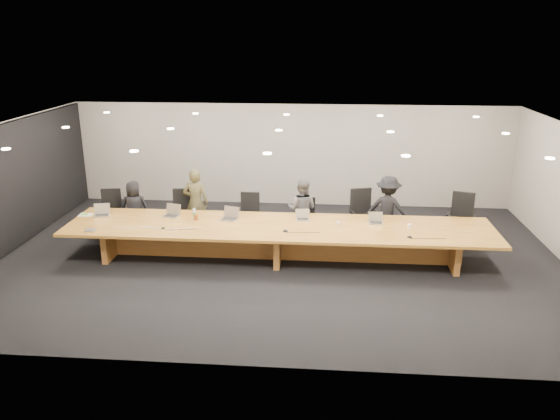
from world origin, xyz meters
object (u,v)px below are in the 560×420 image
Objects in this scene: person_b at (196,203)px; person_d at (388,209)px; conference_table at (279,236)px; laptop_c at (229,214)px; laptop_d at (303,215)px; laptop_e at (376,218)px; chair_left at (183,213)px; mic_right at (410,237)px; amber_mug at (196,217)px; paper_cup_far at (409,226)px; person_a at (134,208)px; chair_mid_right at (303,219)px; water_bottle at (194,214)px; chair_far_left at (110,212)px; laptop_a at (101,210)px; paper_cup_near at (338,223)px; mic_center at (285,231)px; av_box at (91,230)px; mic_left at (163,228)px; laptop_b at (171,211)px; chair_far_right at (461,219)px; chair_right at (364,215)px; person_c at (302,209)px.

person_d is at bearing -178.18° from person_b.
conference_table is 1.21m from laptop_c.
laptop_e reaches higher than laptop_d.
chair_left reaches higher than mic_right.
amber_mug is 4.55m from paper_cup_far.
person_a is at bearing 17.66° from person_d.
chair_mid_right is at bearing 147.48° from laptop_e.
water_bottle is 4.61m from paper_cup_far.
chair_far_left is 0.67× the size of person_b.
chair_far_left is at bearing 170.83° from paper_cup_far.
laptop_a is 4.29× the size of paper_cup_near.
person_a is (0.59, 0.03, 0.11)m from chair_far_left.
chair_left reaches higher than laptop_e.
paper_cup_near is at bearing 7.09° from conference_table.
av_box is at bearing -175.49° from mic_center.
chair_left is at bearing 89.74° from mic_left.
chair_far_right is at bearing 22.24° from laptop_b.
chair_far_left is 0.92× the size of chair_right.
chair_right is 1.01× the size of chair_far_right.
person_b is (-2.53, 0.02, 0.32)m from chair_mid_right.
person_c is at bearing -7.34° from chair_left.
mic_center is at bearing 146.57° from person_b.
person_b is 0.95m from water_bottle.
water_bottle is at bearing 162.61° from mic_center.
chair_far_right is 0.89× the size of person_a.
person_d is 2.73m from mic_center.
person_a is at bearing 126.75° from mic_left.
conference_table is 26.00× the size of laptop_b.
chair_left is 10.27× the size of amber_mug.
person_c is at bearing 86.15° from laptop_d.
chair_far_right reaches higher than amber_mug.
chair_far_right is 4.09× the size of laptop_d.
chair_far_left reaches higher than laptop_a.
chair_left reaches higher than paper_cup_near.
person_b reaches higher than chair_far_left.
chair_far_right is 6.12m from person_b.
person_c reaches higher than av_box.
amber_mug is 1.16× the size of paper_cup_far.
laptop_d is at bearing 66.39° from mic_center.
conference_table is 2.70m from mic_right.
laptop_d is (-3.57, -0.83, 0.27)m from chair_far_right.
chair_far_left is 3.26× the size of laptop_a.
laptop_a is (-4.41, -0.92, 0.16)m from person_c.
laptop_d is (-1.39, -0.93, 0.27)m from chair_right.
laptop_e is at bearing -136.02° from chair_far_right.
laptop_a is at bearing -179.97° from water_bottle.
conference_table is 30.20× the size of laptop_e.
person_c reaches higher than chair_far_right.
laptop_e is at bearing 159.79° from person_a.
laptop_c reaches higher than conference_table.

